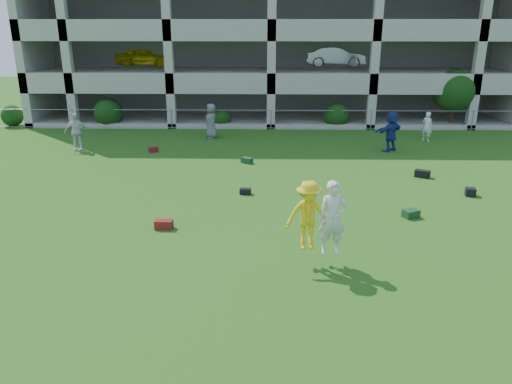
{
  "coord_description": "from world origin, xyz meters",
  "views": [
    {
      "loc": [
        -0.23,
        -10.75,
        6.05
      ],
      "look_at": [
        -0.54,
        3.0,
        1.4
      ],
      "focal_mm": 35.0,
      "sensor_mm": 36.0,
      "label": 1
    }
  ],
  "objects_px": {
    "bystander_e": "(427,126)",
    "crate_d": "(470,192)",
    "parking_garage": "(271,24)",
    "bystander_c": "(211,121)",
    "bystander_d": "(391,131)",
    "frisbee_contest": "(316,216)",
    "bystander_b": "(76,132)"
  },
  "relations": [
    {
      "from": "bystander_b",
      "to": "bystander_e",
      "type": "xyz_separation_m",
      "value": [
        18.16,
        2.48,
        -0.14
      ]
    },
    {
      "from": "frisbee_contest",
      "to": "parking_garage",
      "type": "bearing_deg",
      "value": 92.25
    },
    {
      "from": "bystander_c",
      "to": "bystander_e",
      "type": "distance_m",
      "value": 11.73
    },
    {
      "from": "bystander_d",
      "to": "frisbee_contest",
      "type": "distance_m",
      "value": 13.48
    },
    {
      "from": "bystander_b",
      "to": "parking_garage",
      "type": "height_order",
      "value": "parking_garage"
    },
    {
      "from": "bystander_d",
      "to": "parking_garage",
      "type": "relative_size",
      "value": 0.07
    },
    {
      "from": "frisbee_contest",
      "to": "bystander_d",
      "type": "bearing_deg",
      "value": 68.8
    },
    {
      "from": "crate_d",
      "to": "frisbee_contest",
      "type": "relative_size",
      "value": 0.17
    },
    {
      "from": "bystander_d",
      "to": "crate_d",
      "type": "height_order",
      "value": "bystander_d"
    },
    {
      "from": "bystander_e",
      "to": "bystander_c",
      "type": "bearing_deg",
      "value": 42.78
    },
    {
      "from": "frisbee_contest",
      "to": "parking_garage",
      "type": "relative_size",
      "value": 0.07
    },
    {
      "from": "bystander_e",
      "to": "crate_d",
      "type": "bearing_deg",
      "value": 128.56
    },
    {
      "from": "frisbee_contest",
      "to": "bystander_b",
      "type": "bearing_deg",
      "value": 131.1
    },
    {
      "from": "bystander_d",
      "to": "bystander_e",
      "type": "height_order",
      "value": "bystander_d"
    },
    {
      "from": "parking_garage",
      "to": "bystander_e",
      "type": "bearing_deg",
      "value": -54.29
    },
    {
      "from": "bystander_c",
      "to": "bystander_d",
      "type": "xyz_separation_m",
      "value": [
        9.22,
        -2.81,
        0.05
      ]
    },
    {
      "from": "bystander_e",
      "to": "crate_d",
      "type": "relative_size",
      "value": 4.58
    },
    {
      "from": "bystander_e",
      "to": "parking_garage",
      "type": "height_order",
      "value": "parking_garage"
    },
    {
      "from": "bystander_c",
      "to": "bystander_d",
      "type": "relative_size",
      "value": 0.95
    },
    {
      "from": "bystander_e",
      "to": "crate_d",
      "type": "height_order",
      "value": "bystander_e"
    },
    {
      "from": "bystander_d",
      "to": "bystander_c",
      "type": "bearing_deg",
      "value": -56.19
    },
    {
      "from": "bystander_c",
      "to": "bystander_d",
      "type": "height_order",
      "value": "bystander_d"
    },
    {
      "from": "bystander_d",
      "to": "parking_garage",
      "type": "bearing_deg",
      "value": -106.29
    },
    {
      "from": "bystander_e",
      "to": "parking_garage",
      "type": "distance_m",
      "value": 15.32
    },
    {
      "from": "crate_d",
      "to": "parking_garage",
      "type": "bearing_deg",
      "value": 109.4
    },
    {
      "from": "bystander_b",
      "to": "parking_garage",
      "type": "distance_m",
      "value": 17.94
    },
    {
      "from": "bystander_d",
      "to": "frisbee_contest",
      "type": "xyz_separation_m",
      "value": [
        -4.87,
        -12.56,
        0.38
      ]
    },
    {
      "from": "parking_garage",
      "to": "frisbee_contest",
      "type": "bearing_deg",
      "value": -87.75
    },
    {
      "from": "bystander_e",
      "to": "bystander_d",
      "type": "bearing_deg",
      "value": 87.98
    },
    {
      "from": "bystander_b",
      "to": "bystander_d",
      "type": "distance_m",
      "value": 15.67
    },
    {
      "from": "bystander_e",
      "to": "parking_garage",
      "type": "relative_size",
      "value": 0.05
    },
    {
      "from": "frisbee_contest",
      "to": "parking_garage",
      "type": "height_order",
      "value": "parking_garage"
    }
  ]
}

